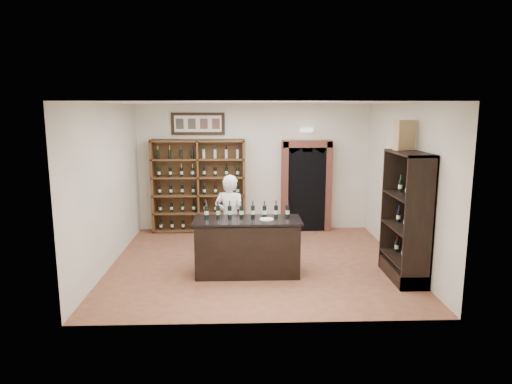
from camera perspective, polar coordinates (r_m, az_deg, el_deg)
floor at (r=8.84m, az=0.17°, el=-8.78°), size 5.50×5.50×0.00m
ceiling at (r=8.34m, az=0.18°, el=11.06°), size 5.50×5.50×0.00m
wall_back at (r=10.93m, az=-0.31°, el=3.04°), size 5.50×0.04×3.00m
wall_left at (r=8.80m, az=-18.02°, el=0.70°), size 0.04×5.00×3.00m
wall_right at (r=8.99m, az=17.97°, el=0.91°), size 0.04×5.00×3.00m
wine_shelf at (r=10.87m, az=-7.15°, el=0.78°), size 2.20×0.38×2.20m
framed_picture at (r=10.86m, az=-7.26°, el=8.46°), size 1.25×0.04×0.52m
arched_doorway at (r=10.92m, az=6.28°, el=1.05°), size 1.17×0.35×2.17m
emergency_light at (r=10.88m, az=6.35°, el=7.70°), size 0.30×0.10×0.10m
tasting_counter at (r=8.11m, az=-1.09°, el=-6.90°), size 1.88×0.78×1.00m
counter_bottle_0 at (r=8.11m, az=-6.22°, el=-2.47°), size 0.07×0.07×0.30m
counter_bottle_1 at (r=8.10m, az=-4.76°, el=-2.46°), size 0.07×0.07×0.30m
counter_bottle_2 at (r=8.09m, az=-3.31°, el=-2.45°), size 0.07×0.07×0.30m
counter_bottle_3 at (r=8.09m, az=-1.85°, el=-2.45°), size 0.07×0.07×0.30m
counter_bottle_4 at (r=8.09m, az=-0.39°, el=-2.44°), size 0.07×0.07×0.30m
counter_bottle_5 at (r=8.10m, az=1.07°, el=-2.42°), size 0.07×0.07×0.30m
counter_bottle_6 at (r=8.11m, az=2.52°, el=-2.41°), size 0.07×0.07×0.30m
counter_bottle_7 at (r=8.13m, az=3.97°, el=-2.40°), size 0.07×0.07×0.30m
side_cabinet at (r=8.25m, az=18.31°, el=-5.26°), size 0.48×1.20×2.20m
shopkeeper at (r=8.67m, az=-3.24°, el=-3.35°), size 0.71×0.56×1.69m
plate at (r=7.93m, az=1.35°, el=-3.43°), size 0.24×0.24×0.02m
wine_crate at (r=8.27m, az=18.08°, el=6.78°), size 0.39×0.26×0.51m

